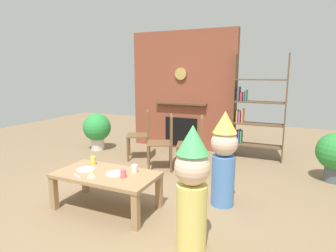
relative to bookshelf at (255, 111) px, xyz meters
name	(u,v)px	position (x,y,z in m)	size (l,w,h in m)	color
ground_plane	(144,200)	(-0.99, -2.40, -0.88)	(12.00, 12.00, 0.00)	#846B4C
brick_fireplace_feature	(183,91)	(-1.47, 0.20, 0.31)	(2.20, 0.28, 2.40)	brown
bookshelf	(255,111)	(0.00, 0.00, 0.00)	(0.90, 0.28, 1.90)	brown
coffee_table	(106,178)	(-1.28, -2.75, -0.51)	(1.19, 0.63, 0.43)	#9E7A51
paper_cup_near_left	(134,169)	(-0.99, -2.60, -0.40)	(0.07, 0.07, 0.09)	silver
paper_cup_near_right	(123,173)	(-1.02, -2.79, -0.40)	(0.06, 0.06, 0.10)	#E5666B
paper_cup_center	(93,160)	(-1.62, -2.57, -0.39)	(0.06, 0.06, 0.11)	#F2CC4C
paper_plate_front	(86,169)	(-1.57, -2.77, -0.44)	(0.21, 0.21, 0.01)	white
paper_plate_rear	(115,173)	(-1.17, -2.74, -0.44)	(0.21, 0.21, 0.01)	white
birthday_cake_slice	(91,174)	(-1.36, -2.92, -0.41)	(0.10, 0.10, 0.06)	#EAC68C
table_fork	(77,176)	(-1.52, -2.97, -0.44)	(0.15, 0.02, 0.01)	silver
child_with_cone_hat	(192,185)	(-0.12, -3.08, -0.27)	(0.32, 0.32, 1.14)	#E0CC66
child_in_pink	(224,156)	(-0.07, -2.10, -0.28)	(0.32, 0.32, 1.14)	#4C7FC6
dining_chair_left	(143,131)	(-1.85, -0.85, -0.37)	(0.54, 0.54, 0.90)	brown
dining_chair_middle	(165,139)	(-1.23, -1.22, -0.37)	(0.53, 0.53, 0.90)	brown
dining_chair_right	(195,141)	(-0.75, -1.13, -0.37)	(0.50, 0.50, 0.90)	brown
potted_plant_tall	(336,153)	(1.25, -0.72, -0.45)	(0.54, 0.54, 0.73)	#4C5660
potted_plant_short	(97,129)	(-3.02, -0.69, -0.44)	(0.57, 0.57, 0.75)	beige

